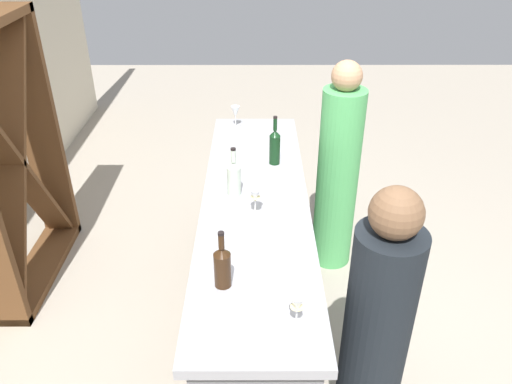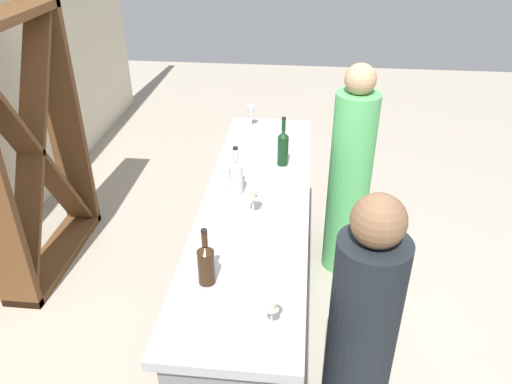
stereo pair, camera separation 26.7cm
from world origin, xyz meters
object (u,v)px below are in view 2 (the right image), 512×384
object	(u,v)px
wine_glass_near_center	(253,196)
wine_bottle_leftmost_amber_brown	(206,263)
wine_bottle_center_dark_green	(283,147)
wine_glass_near_left	(272,307)
wine_rack	(31,152)
person_left_guest	(350,180)
wine_bottle_second_left_clear_pale	(236,176)
person_center_guest	(360,343)
wine_glass_near_right	(251,112)

from	to	relation	value
wine_glass_near_center	wine_bottle_leftmost_amber_brown	bearing A→B (deg)	166.15
wine_bottle_center_dark_green	wine_glass_near_center	xyz separation A→B (m)	(-0.62, 0.13, -0.01)
wine_glass_near_left	wine_bottle_center_dark_green	bearing A→B (deg)	1.63
wine_bottle_center_dark_green	wine_rack	bearing A→B (deg)	87.89
person_left_guest	wine_glass_near_center	bearing A→B (deg)	36.81
wine_glass_near_center	person_left_guest	bearing A→B (deg)	-35.05
wine_bottle_second_left_clear_pale	wine_glass_near_center	size ratio (longest dim) A/B	1.84
wine_rack	wine_bottle_leftmost_amber_brown	distance (m)	1.97
person_center_guest	wine_glass_near_left	bearing A→B (deg)	11.98
wine_rack	wine_glass_near_left	size ratio (longest dim) A/B	12.11
wine_rack	person_center_guest	xyz separation A→B (m)	(-1.32, -2.22, -0.23)
wine_bottle_second_left_clear_pale	person_left_guest	world-z (taller)	person_left_guest
wine_bottle_center_dark_green	person_left_guest	world-z (taller)	person_left_guest
wine_bottle_leftmost_amber_brown	wine_bottle_center_dark_green	distance (m)	1.23
wine_glass_near_left	wine_glass_near_center	distance (m)	0.85
wine_bottle_leftmost_amber_brown	wine_glass_near_right	world-z (taller)	wine_bottle_leftmost_amber_brown
wine_glass_near_center	wine_glass_near_right	bearing A→B (deg)	6.85
wine_glass_near_left	wine_glass_near_center	bearing A→B (deg)	11.58
wine_rack	wine_bottle_leftmost_amber_brown	bearing A→B (deg)	-130.11
wine_glass_near_left	person_left_guest	distance (m)	1.77
wine_bottle_second_left_clear_pale	person_left_guest	xyz separation A→B (m)	(0.63, -0.72, -0.34)
wine_glass_near_right	person_left_guest	bearing A→B (deg)	-115.97
wine_bottle_leftmost_amber_brown	wine_bottle_second_left_clear_pale	size ratio (longest dim) A/B	0.97
wine_rack	wine_glass_near_center	world-z (taller)	wine_rack
wine_rack	wine_bottle_leftmost_amber_brown	xyz separation A→B (m)	(-1.27, -1.50, 0.14)
person_left_guest	wine_bottle_leftmost_amber_brown	bearing A→B (deg)	44.53
wine_glass_near_center	person_left_guest	xyz separation A→B (m)	(0.85, -0.60, -0.34)
wine_glass_near_center	person_center_guest	bearing A→B (deg)	-137.88
wine_glass_near_right	person_left_guest	distance (m)	0.90
wine_bottle_leftmost_amber_brown	person_center_guest	xyz separation A→B (m)	(-0.05, -0.72, -0.37)
wine_bottle_leftmost_amber_brown	wine_bottle_center_dark_green	xyz separation A→B (m)	(1.20, -0.27, 0.02)
wine_glass_near_left	person_center_guest	bearing A→B (deg)	-63.78
wine_bottle_second_left_clear_pale	wine_glass_near_right	xyz separation A→B (m)	(0.99, 0.02, 0.00)
wine_glass_near_right	person_center_guest	size ratio (longest dim) A/B	0.11
wine_glass_near_center	person_left_guest	world-z (taller)	person_left_guest
wine_bottle_second_left_clear_pale	person_left_guest	size ratio (longest dim) A/B	0.19
wine_bottle_second_left_clear_pale	wine_glass_near_right	distance (m)	1.00
person_left_guest	person_center_guest	bearing A→B (deg)	70.82
wine_bottle_center_dark_green	wine_glass_near_left	xyz separation A→B (m)	(-1.45, -0.04, -0.02)
wine_bottle_leftmost_amber_brown	person_left_guest	xyz separation A→B (m)	(1.44, -0.74, -0.33)
wine_bottle_second_left_clear_pale	wine_glass_near_right	world-z (taller)	wine_bottle_second_left_clear_pale
wine_glass_near_center	person_center_guest	world-z (taller)	person_center_guest
wine_bottle_second_left_clear_pale	wine_glass_near_center	world-z (taller)	wine_bottle_second_left_clear_pale
wine_bottle_center_dark_green	wine_glass_near_center	size ratio (longest dim) A/B	2.03
person_center_guest	wine_rack	bearing A→B (deg)	-44.89
wine_bottle_leftmost_amber_brown	wine_glass_near_center	distance (m)	0.60
wine_bottle_center_dark_green	wine_glass_near_left	size ratio (longest dim) A/B	2.13
wine_bottle_leftmost_amber_brown	wine_glass_near_left	world-z (taller)	wine_bottle_leftmost_amber_brown
wine_rack	person_left_guest	world-z (taller)	wine_rack
person_left_guest	wine_bottle_second_left_clear_pale	bearing A→B (deg)	23.07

